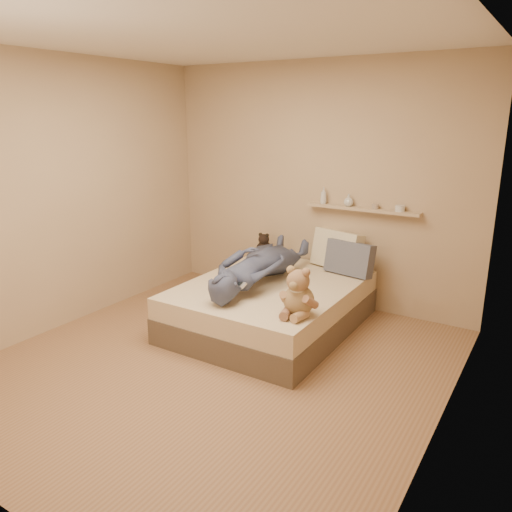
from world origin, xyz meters
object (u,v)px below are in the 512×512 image
Objects in this scene: bed at (271,305)px; person at (258,264)px; pillow_grey at (350,258)px; teddy_bear at (298,296)px; wall_shelf at (362,209)px; pillow_cream at (337,250)px; dark_plush at (264,247)px; game_console at (239,284)px.

bed is 1.20× the size of person.
bed is at bearing -127.37° from pillow_grey.
pillow_grey reaches higher than bed.
person is (-0.71, 0.53, 0.02)m from teddy_bear.
wall_shelf is (0.02, 0.22, 0.48)m from pillow_grey.
wall_shelf is (-0.03, 1.48, 0.48)m from teddy_bear.
pillow_cream is 0.46× the size of wall_shelf.
dark_plush is 0.88m from pillow_cream.
pillow_cream is at bearing 74.84° from game_console.
bed is 0.44m from person.
game_console is at bearing -105.16° from pillow_cream.
pillow_cream is 0.98m from person.
person is at bearing -163.48° from bed.
game_console is 1.39m from pillow_cream.
pillow_cream is (0.36, 1.34, 0.06)m from game_console.
game_console is 0.41× the size of teddy_bear.
pillow_cream is (0.33, 0.83, 0.43)m from bed.
pillow_cream is at bearing -160.56° from wall_shelf.
teddy_bear is at bearing -88.65° from wall_shelf.
bed is 3.80× the size of pillow_grey.
wall_shelf is (0.22, 0.08, 0.45)m from pillow_cream.
pillow_grey is 0.98m from person.
wall_shelf is at bearing 84.01° from pillow_grey.
game_console is at bearing -115.20° from pillow_grey.
person is at bearing -117.57° from pillow_cream.
pillow_grey is at bearing -34.87° from pillow_cream.
teddy_bear is at bearing -79.52° from pillow_cream.
game_console is at bearing -112.49° from wall_shelf.
bed is 0.99m from pillow_cream.
teddy_bear is 0.35× the size of wall_shelf.
game_console is at bearing -94.08° from bed.
person reaches higher than game_console.
person is (0.42, -0.80, 0.07)m from dark_plush.
game_console is at bearing 174.29° from teddy_bear.
bed is 6.60× the size of dark_plush.
wall_shelf is at bearing -129.17° from person.
teddy_bear is 0.89m from person.
teddy_bear reaches higher than pillow_grey.
pillow_grey is at bearing 64.80° from game_console.
game_console is 1.61m from wall_shelf.
pillow_grey is at bearing -135.55° from person.
dark_plush is 1.22m from wall_shelf.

